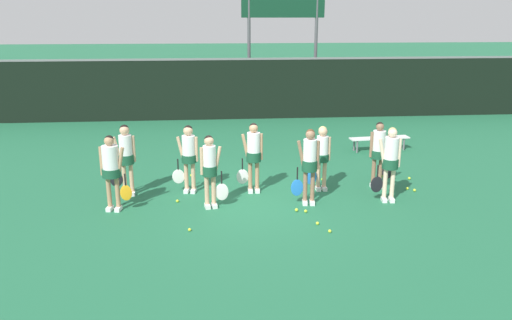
{
  "coord_description": "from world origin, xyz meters",
  "views": [
    {
      "loc": [
        -1.01,
        -11.19,
        4.21
      ],
      "look_at": [
        -0.02,
        0.06,
        0.93
      ],
      "focal_mm": 35.0,
      "sensor_mm": 36.0,
      "label": 1
    }
  ],
  "objects_px": {
    "tennis_ball_3": "(317,223)",
    "tennis_ball_2": "(322,179)",
    "scoreboard": "(283,16)",
    "player_0": "(111,166)",
    "player_3": "(390,158)",
    "player_8": "(379,150)",
    "player_4": "(126,154)",
    "tennis_ball_10": "(190,230)",
    "tennis_ball_4": "(177,201)",
    "tennis_ball_11": "(407,188)",
    "tennis_ball_8": "(306,211)",
    "tennis_ball_5": "(296,210)",
    "tennis_ball_6": "(409,178)",
    "player_2": "(309,160)",
    "player_6": "(253,152)",
    "tennis_ball_7": "(330,231)",
    "player_1": "(210,166)",
    "player_5": "(189,153)",
    "tennis_ball_9": "(415,190)",
    "tennis_ball_0": "(191,175)",
    "tennis_ball_1": "(383,176)",
    "bench_courtside": "(379,139)",
    "player_7": "(322,153)"
  },
  "relations": [
    {
      "from": "player_5",
      "to": "tennis_ball_1",
      "type": "height_order",
      "value": "player_5"
    },
    {
      "from": "player_0",
      "to": "tennis_ball_4",
      "type": "distance_m",
      "value": 1.73
    },
    {
      "from": "tennis_ball_3",
      "to": "tennis_ball_4",
      "type": "distance_m",
      "value": 3.39
    },
    {
      "from": "tennis_ball_7",
      "to": "player_4",
      "type": "bearing_deg",
      "value": 149.31
    },
    {
      "from": "tennis_ball_8",
      "to": "tennis_ball_10",
      "type": "distance_m",
      "value": 2.65
    },
    {
      "from": "tennis_ball_3",
      "to": "tennis_ball_1",
      "type": "bearing_deg",
      "value": 51.24
    },
    {
      "from": "player_2",
      "to": "tennis_ball_3",
      "type": "distance_m",
      "value": 1.58
    },
    {
      "from": "player_6",
      "to": "tennis_ball_7",
      "type": "bearing_deg",
      "value": -62.28
    },
    {
      "from": "bench_courtside",
      "to": "player_5",
      "type": "bearing_deg",
      "value": -155.93
    },
    {
      "from": "player_2",
      "to": "tennis_ball_5",
      "type": "bearing_deg",
      "value": -121.5
    },
    {
      "from": "tennis_ball_1",
      "to": "tennis_ball_10",
      "type": "bearing_deg",
      "value": -148.49
    },
    {
      "from": "player_3",
      "to": "player_8",
      "type": "bearing_deg",
      "value": 93.81
    },
    {
      "from": "player_4",
      "to": "tennis_ball_5",
      "type": "relative_size",
      "value": 24.31
    },
    {
      "from": "player_5",
      "to": "tennis_ball_9",
      "type": "xyz_separation_m",
      "value": [
        5.57,
        -0.46,
        -0.97
      ]
    },
    {
      "from": "tennis_ball_3",
      "to": "tennis_ball_0",
      "type": "bearing_deg",
      "value": 127.95
    },
    {
      "from": "player_4",
      "to": "tennis_ball_10",
      "type": "height_order",
      "value": "player_4"
    },
    {
      "from": "bench_courtside",
      "to": "scoreboard",
      "type": "bearing_deg",
      "value": 102.09
    },
    {
      "from": "player_5",
      "to": "tennis_ball_0",
      "type": "height_order",
      "value": "player_5"
    },
    {
      "from": "player_2",
      "to": "player_7",
      "type": "xyz_separation_m",
      "value": [
        0.49,
        0.93,
        -0.09
      ]
    },
    {
      "from": "tennis_ball_11",
      "to": "player_1",
      "type": "bearing_deg",
      "value": -171.26
    },
    {
      "from": "player_0",
      "to": "tennis_ball_10",
      "type": "relative_size",
      "value": 26.32
    },
    {
      "from": "tennis_ball_7",
      "to": "player_3",
      "type": "bearing_deg",
      "value": 42.94
    },
    {
      "from": "scoreboard",
      "to": "player_0",
      "type": "xyz_separation_m",
      "value": [
        -5.36,
        -11.31,
        -3.18
      ]
    },
    {
      "from": "tennis_ball_2",
      "to": "player_1",
      "type": "bearing_deg",
      "value": -150.62
    },
    {
      "from": "tennis_ball_1",
      "to": "tennis_ball_2",
      "type": "bearing_deg",
      "value": -174.4
    },
    {
      "from": "tennis_ball_0",
      "to": "tennis_ball_10",
      "type": "distance_m",
      "value": 3.61
    },
    {
      "from": "player_2",
      "to": "tennis_ball_3",
      "type": "xyz_separation_m",
      "value": [
        -0.03,
        -1.22,
        -1.02
      ]
    },
    {
      "from": "player_7",
      "to": "tennis_ball_10",
      "type": "relative_size",
      "value": 24.87
    },
    {
      "from": "player_8",
      "to": "tennis_ball_7",
      "type": "distance_m",
      "value": 3.33
    },
    {
      "from": "tennis_ball_9",
      "to": "tennis_ball_5",
      "type": "bearing_deg",
      "value": -161.7
    },
    {
      "from": "player_7",
      "to": "tennis_ball_2",
      "type": "height_order",
      "value": "player_7"
    },
    {
      "from": "player_8",
      "to": "player_1",
      "type": "bearing_deg",
      "value": -164.92
    },
    {
      "from": "scoreboard",
      "to": "tennis_ball_2",
      "type": "height_order",
      "value": "scoreboard"
    },
    {
      "from": "bench_courtside",
      "to": "player_0",
      "type": "height_order",
      "value": "player_0"
    },
    {
      "from": "bench_courtside",
      "to": "player_5",
      "type": "relative_size",
      "value": 1.18
    },
    {
      "from": "tennis_ball_0",
      "to": "tennis_ball_3",
      "type": "bearing_deg",
      "value": -52.05
    },
    {
      "from": "tennis_ball_5",
      "to": "tennis_ball_6",
      "type": "xyz_separation_m",
      "value": [
        3.38,
        1.97,
        -0.0
      ]
    },
    {
      "from": "player_7",
      "to": "player_3",
      "type": "bearing_deg",
      "value": -34.45
    },
    {
      "from": "player_0",
      "to": "player_5",
      "type": "xyz_separation_m",
      "value": [
        1.64,
        1.05,
        -0.02
      ]
    },
    {
      "from": "player_1",
      "to": "player_8",
      "type": "height_order",
      "value": "player_8"
    },
    {
      "from": "player_5",
      "to": "player_2",
      "type": "bearing_deg",
      "value": -10.95
    },
    {
      "from": "tennis_ball_3",
      "to": "tennis_ball_2",
      "type": "bearing_deg",
      "value": 75.6
    },
    {
      "from": "tennis_ball_4",
      "to": "tennis_ball_10",
      "type": "height_order",
      "value": "tennis_ball_4"
    },
    {
      "from": "tennis_ball_0",
      "to": "tennis_ball_10",
      "type": "xyz_separation_m",
      "value": [
        0.09,
        -3.61,
        -0.0
      ]
    },
    {
      "from": "tennis_ball_6",
      "to": "scoreboard",
      "type": "bearing_deg",
      "value": 102.0
    },
    {
      "from": "player_3",
      "to": "tennis_ball_5",
      "type": "xyz_separation_m",
      "value": [
        -2.24,
        -0.46,
        -1.01
      ]
    },
    {
      "from": "tennis_ball_11",
      "to": "tennis_ball_8",
      "type": "bearing_deg",
      "value": -155.78
    },
    {
      "from": "player_4",
      "to": "player_6",
      "type": "height_order",
      "value": "player_4"
    },
    {
      "from": "player_8",
      "to": "player_2",
      "type": "bearing_deg",
      "value": -151.36
    },
    {
      "from": "tennis_ball_10",
      "to": "player_4",
      "type": "bearing_deg",
      "value": 124.45
    }
  ]
}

